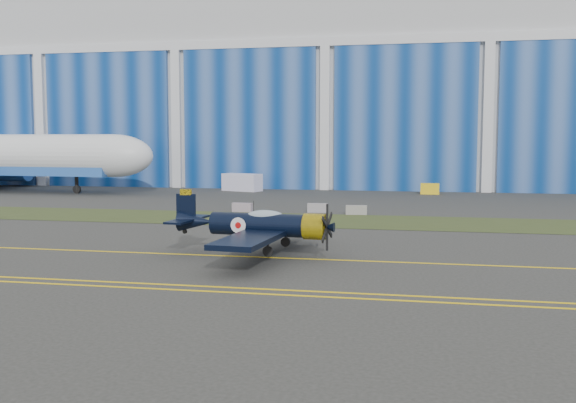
# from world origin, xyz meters

# --- Properties ---
(ground) EXTENTS (260.00, 260.00, 0.00)m
(ground) POSITION_xyz_m (0.00, 0.00, 0.00)
(ground) COLOR #383935
(ground) RESTS_ON ground
(grass_median) EXTENTS (260.00, 10.00, 0.02)m
(grass_median) POSITION_xyz_m (0.00, 14.00, 0.02)
(grass_median) COLOR #475128
(grass_median) RESTS_ON ground
(hangar) EXTENTS (220.00, 45.70, 30.00)m
(hangar) POSITION_xyz_m (0.00, 71.79, 14.96)
(hangar) COLOR silver
(hangar) RESTS_ON ground
(taxiway_centreline) EXTENTS (200.00, 0.20, 0.02)m
(taxiway_centreline) POSITION_xyz_m (0.00, -5.00, 0.01)
(taxiway_centreline) COLOR yellow
(taxiway_centreline) RESTS_ON ground
(edge_line_near) EXTENTS (80.00, 0.20, 0.02)m
(edge_line_near) POSITION_xyz_m (0.00, -14.50, 0.01)
(edge_line_near) COLOR yellow
(edge_line_near) RESTS_ON ground
(edge_line_far) EXTENTS (80.00, 0.20, 0.02)m
(edge_line_far) POSITION_xyz_m (0.00, -13.50, 0.01)
(edge_line_far) COLOR yellow
(edge_line_far) RESTS_ON ground
(warbird) EXTENTS (12.62, 14.81, 4.13)m
(warbird) POSITION_xyz_m (3.96, -4.59, 1.98)
(warbird) COLOR black
(warbird) RESTS_ON ground
(shipping_container) EXTENTS (5.92, 4.00, 2.38)m
(shipping_container) POSITION_xyz_m (-10.95, 45.10, 1.19)
(shipping_container) COLOR silver
(shipping_container) RESTS_ON ground
(tug) EXTENTS (2.41, 1.52, 1.39)m
(tug) POSITION_xyz_m (14.54, 44.90, 0.70)
(tug) COLOR yellow
(tug) RESTS_ON ground
(barrier_a) EXTENTS (2.05, 0.78, 0.90)m
(barrier_a) POSITION_xyz_m (-3.74, 19.28, 0.45)
(barrier_a) COLOR #9A8A9B
(barrier_a) RESTS_ON ground
(barrier_b) EXTENTS (2.05, 0.80, 0.90)m
(barrier_b) POSITION_xyz_m (3.65, 20.36, 0.45)
(barrier_b) COLOR #989397
(barrier_b) RESTS_ON ground
(barrier_c) EXTENTS (2.05, 0.79, 0.90)m
(barrier_c) POSITION_xyz_m (7.59, 19.15, 0.45)
(barrier_c) COLOR gray
(barrier_c) RESTS_ON ground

